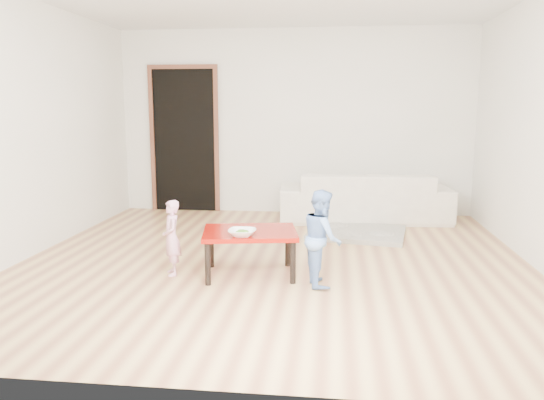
% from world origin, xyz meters
% --- Properties ---
extents(floor, '(5.00, 5.00, 0.01)m').
position_xyz_m(floor, '(0.00, 0.00, 0.00)').
color(floor, '#A46A46').
rests_on(floor, ground).
extents(back_wall, '(5.00, 0.02, 2.60)m').
position_xyz_m(back_wall, '(0.00, 2.50, 1.30)').
color(back_wall, white).
rests_on(back_wall, floor).
extents(left_wall, '(0.02, 5.00, 2.60)m').
position_xyz_m(left_wall, '(-2.50, 0.00, 1.30)').
color(left_wall, white).
rests_on(left_wall, floor).
extents(doorway, '(1.02, 0.08, 2.11)m').
position_xyz_m(doorway, '(-1.60, 2.48, 1.02)').
color(doorway, brown).
rests_on(doorway, back_wall).
extents(sofa, '(2.30, 1.04, 0.66)m').
position_xyz_m(sofa, '(0.99, 2.05, 0.33)').
color(sofa, white).
rests_on(sofa, floor).
extents(cushion, '(0.52, 0.48, 0.13)m').
position_xyz_m(cushion, '(0.49, 1.85, 0.49)').
color(cushion, orange).
rests_on(cushion, sofa).
extents(red_table, '(0.93, 0.76, 0.42)m').
position_xyz_m(red_table, '(-0.17, -0.48, 0.21)').
color(red_table, maroon).
rests_on(red_table, floor).
extents(bowl, '(0.24, 0.24, 0.06)m').
position_xyz_m(bowl, '(-0.20, -0.69, 0.45)').
color(bowl, white).
rests_on(bowl, red_table).
extents(broccoli, '(0.12, 0.12, 0.06)m').
position_xyz_m(broccoli, '(-0.20, -0.69, 0.44)').
color(broccoli, '#2D5919').
rests_on(broccoli, red_table).
extents(child_pink, '(0.26, 0.30, 0.69)m').
position_xyz_m(child_pink, '(-0.88, -0.56, 0.34)').
color(child_pink, pink).
rests_on(child_pink, floor).
extents(child_blue, '(0.39, 0.46, 0.83)m').
position_xyz_m(child_blue, '(0.49, -0.67, 0.42)').
color(child_blue, '#6497E7').
rests_on(child_blue, floor).
extents(basin, '(0.36, 0.36, 0.11)m').
position_xyz_m(basin, '(-0.15, 0.94, 0.06)').
color(basin, teal).
rests_on(basin, floor).
extents(blanket, '(1.24, 1.09, 0.06)m').
position_xyz_m(blanket, '(0.87, 1.18, 0.03)').
color(blanket, beige).
rests_on(blanket, floor).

